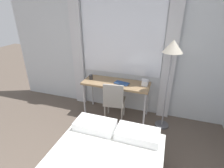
{
  "coord_description": "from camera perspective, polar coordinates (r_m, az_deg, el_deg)",
  "views": [
    {
      "loc": [
        0.92,
        -0.14,
        2.23
      ],
      "look_at": [
        0.02,
        2.54,
        0.91
      ],
      "focal_mm": 28.0,
      "sensor_mm": 36.0,
      "label": 1
    }
  ],
  "objects": [
    {
      "name": "desk",
      "position": [
        3.57,
        1.3,
        -0.47
      ],
      "size": [
        1.36,
        0.5,
        0.76
      ],
      "color": "#937551",
      "rests_on": "ground_plane"
    },
    {
      "name": "mug",
      "position": [
        3.7,
        -6.92,
        2.24
      ],
      "size": [
        0.08,
        0.08,
        0.1
      ],
      "color": "#262628",
      "rests_on": "desk"
    },
    {
      "name": "desk_chair",
      "position": [
        3.44,
        0.71,
        -5.24
      ],
      "size": [
        0.45,
        0.45,
        0.87
      ],
      "rotation": [
        0.0,
        0.0,
        0.13
      ],
      "color": "gray",
      "rests_on": "ground_plane"
    },
    {
      "name": "book",
      "position": [
        3.48,
        3.17,
        0.28
      ],
      "size": [
        0.31,
        0.2,
        0.02
      ],
      "rotation": [
        0.0,
        0.0,
        -0.21
      ],
      "color": "navy",
      "rests_on": "desk"
    },
    {
      "name": "wall_back_with_window",
      "position": [
        3.63,
        3.38,
        11.06
      ],
      "size": [
        5.24,
        0.13,
        2.7
      ],
      "color": "silver",
      "rests_on": "ground_plane"
    },
    {
      "name": "telephone",
      "position": [
        3.47,
        10.76,
        0.5
      ],
      "size": [
        0.13,
        0.16,
        0.12
      ],
      "color": "silver",
      "rests_on": "desk"
    },
    {
      "name": "standing_lamp",
      "position": [
        3.09,
        18.96,
        8.73
      ],
      "size": [
        0.33,
        0.33,
        1.69
      ],
      "color": "#4C4C51",
      "rests_on": "ground_plane"
    }
  ]
}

